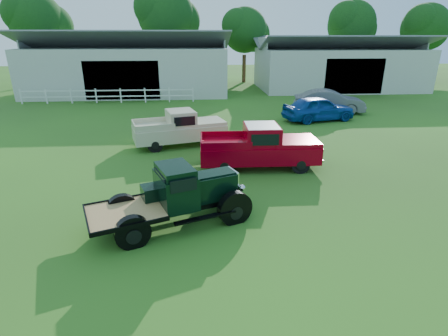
{
  "coord_description": "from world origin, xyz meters",
  "views": [
    {
      "loc": [
        -0.63,
        -9.83,
        5.25
      ],
      "look_at": [
        0.2,
        1.2,
        1.05
      ],
      "focal_mm": 28.0,
      "sensor_mm": 36.0,
      "label": 1
    }
  ],
  "objects_px": {
    "vintage_flatbed": "(173,196)",
    "white_pickup": "(180,128)",
    "red_pickup": "(259,146)",
    "misc_car_grey": "(329,101)",
    "misc_car_blue": "(318,108)"
  },
  "relations": [
    {
      "from": "vintage_flatbed",
      "to": "white_pickup",
      "type": "xyz_separation_m",
      "value": [
        -0.17,
        8.07,
        -0.04
      ]
    },
    {
      "from": "vintage_flatbed",
      "to": "red_pickup",
      "type": "bearing_deg",
      "value": 33.03
    },
    {
      "from": "vintage_flatbed",
      "to": "white_pickup",
      "type": "height_order",
      "value": "vintage_flatbed"
    },
    {
      "from": "red_pickup",
      "to": "white_pickup",
      "type": "height_order",
      "value": "red_pickup"
    },
    {
      "from": "misc_car_blue",
      "to": "misc_car_grey",
      "type": "bearing_deg",
      "value": -47.03
    },
    {
      "from": "red_pickup",
      "to": "misc_car_blue",
      "type": "distance_m",
      "value": 9.94
    },
    {
      "from": "white_pickup",
      "to": "misc_car_grey",
      "type": "relative_size",
      "value": 0.97
    },
    {
      "from": "white_pickup",
      "to": "vintage_flatbed",
      "type": "bearing_deg",
      "value": -103.93
    },
    {
      "from": "misc_car_grey",
      "to": "red_pickup",
      "type": "bearing_deg",
      "value": 158.39
    },
    {
      "from": "vintage_flatbed",
      "to": "misc_car_blue",
      "type": "distance_m",
      "value": 15.56
    },
    {
      "from": "misc_car_blue",
      "to": "misc_car_grey",
      "type": "height_order",
      "value": "misc_car_grey"
    },
    {
      "from": "white_pickup",
      "to": "misc_car_blue",
      "type": "distance_m",
      "value": 10.07
    },
    {
      "from": "red_pickup",
      "to": "misc_car_blue",
      "type": "height_order",
      "value": "red_pickup"
    },
    {
      "from": "misc_car_grey",
      "to": "white_pickup",
      "type": "bearing_deg",
      "value": 136.24
    },
    {
      "from": "vintage_flatbed",
      "to": "red_pickup",
      "type": "distance_m",
      "value": 5.62
    }
  ]
}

